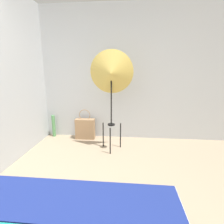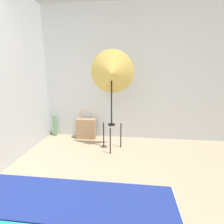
% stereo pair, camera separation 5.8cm
% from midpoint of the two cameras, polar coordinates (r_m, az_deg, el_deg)
% --- Properties ---
extents(wall_back, '(8.00, 0.05, 2.60)m').
position_cam_midpoint_polar(wall_back, '(3.55, -2.07, 12.13)').
color(wall_back, '#B7BCC1').
rests_on(wall_back, ground_plane).
extents(photo_umbrella, '(0.73, 0.33, 1.72)m').
position_cam_midpoint_polar(photo_umbrella, '(2.91, -0.84, 12.48)').
color(photo_umbrella, black).
rests_on(photo_umbrella, ground_plane).
extents(tote_bag, '(0.39, 0.15, 0.62)m').
position_cam_midpoint_polar(tote_bag, '(3.65, -9.20, -5.35)').
color(tote_bag, '#9E7A56').
rests_on(tote_bag, ground_plane).
extents(paper_roll, '(0.07, 0.07, 0.46)m').
position_cam_midpoint_polar(paper_roll, '(3.93, -18.91, -4.32)').
color(paper_roll, '#56995B').
rests_on(paper_roll, ground_plane).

